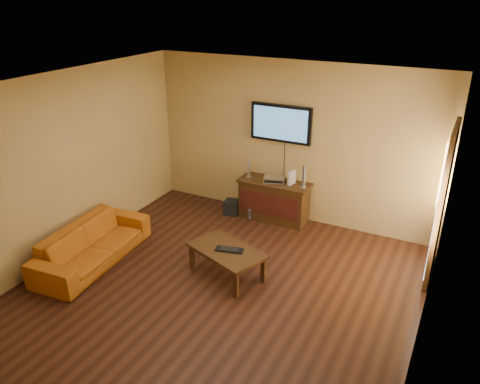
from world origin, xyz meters
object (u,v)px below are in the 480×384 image
Objects in this scene: av_receiver at (274,179)px; keyboard at (229,250)px; coffee_table at (227,252)px; subwoofer at (232,207)px; speaker_right at (304,178)px; media_console at (274,200)px; game_console at (292,178)px; television at (281,123)px; bottle at (250,215)px; speaker_left at (249,169)px; sofa at (92,238)px.

keyboard is (0.18, -1.94, -0.31)m from av_receiver.
subwoofer is at bearing 116.14° from coffee_table.
subwoofer is (-1.26, -0.14, -0.75)m from speaker_right.
game_console is (0.30, 0.03, 0.47)m from media_console.
keyboard is (-0.13, -1.95, -0.39)m from game_console.
television is 1.75m from subwoofer.
bottle is (-0.87, -0.23, -0.77)m from speaker_right.
av_receiver is 1.54× the size of bottle.
speaker_left is 1.00m from speaker_right.
bottle is at bearing -38.29° from sofa.
av_receiver is at bearing 95.21° from keyboard.
coffee_table is 2.00m from speaker_right.
coffee_table is 1.96m from subwoofer.
speaker_right is at bearing -1.68° from media_console.
sofa is at bearing -124.11° from television.
bottle is at bearing 107.00° from keyboard.
speaker_left reaches higher than av_receiver.
media_console is at bearing -77.58° from av_receiver.
media_console is 0.56m from game_console.
keyboard is at bearing -100.44° from av_receiver.
game_console is at bearing 0.26° from subwoofer.
media_console reaches higher than coffee_table.
sofa is 7.64× the size of subwoofer.
speaker_left reaches higher than subwoofer.
av_receiver reaches higher than sofa.
coffee_table is at bearing -101.94° from speaker_right.
coffee_table is at bearing -81.13° from game_console.
av_receiver is 0.97m from subwoofer.
television reaches higher than keyboard.
av_receiver reaches higher than bottle.
speaker_right is 0.23m from game_console.
speaker_right is at bearing -19.14° from av_receiver.
subwoofer is (1.07, 2.32, -0.25)m from sofa.
television is at bearing 51.74° from bottle.
media_console is 1.91m from coffee_table.
speaker_right is 1.47m from subwoofer.
bottle is at bearing 105.61° from coffee_table.
media_console is at bearing 35.08° from bottle.
game_console is (-0.22, 0.05, -0.06)m from speaker_right.
media_console is 1.03× the size of coffee_table.
speaker_right is at bearing 14.71° from bottle.
media_console is 5.15× the size of game_console.
game_console is (0.31, 0.01, 0.08)m from av_receiver.
sofa is 5.79× the size of speaker_left.
subwoofer is 0.62× the size of keyboard.
speaker_left reaches higher than keyboard.
speaker_right reaches higher than coffee_table.
bottle is (-0.47, 1.67, -0.26)m from coffee_table.
speaker_left is (-0.48, -0.21, -0.81)m from television.
television is at bearing 165.43° from game_console.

